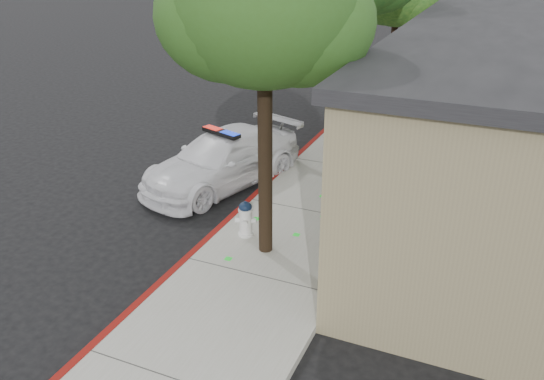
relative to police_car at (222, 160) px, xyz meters
The scene contains 6 objects.
ground 4.06m from the police_car, 73.48° to the right, with size 120.00×120.00×0.00m, color black.
sidewalk 2.93m from the police_car, 16.95° to the right, with size 3.20×60.00×0.15m, color gray.
red_curb 1.59m from the police_car, 34.87° to the right, with size 0.14×60.00×0.16m, color maroon.
police_car is the anchor object (origin of this frame).
fire_hydrant 3.14m from the police_car, 52.89° to the right, with size 0.46×0.40×0.81m.
street_tree_near 5.72m from the police_car, 48.67° to the right, with size 3.77×3.50×6.41m.
Camera 1 is at (5.56, -8.31, 6.21)m, focal length 37.26 mm.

